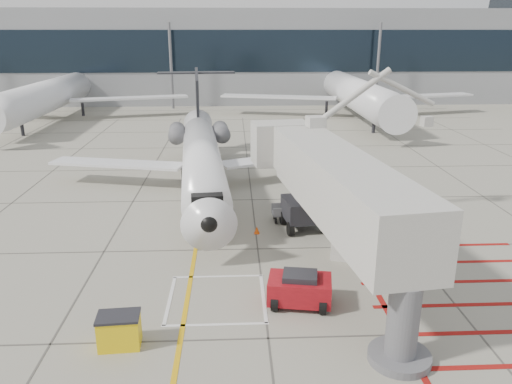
{
  "coord_description": "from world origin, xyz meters",
  "views": [
    {
      "loc": [
        -1.18,
        -19.93,
        10.94
      ],
      "look_at": [
        0.0,
        6.0,
        2.5
      ],
      "focal_mm": 35.0,
      "sensor_mm": 36.0,
      "label": 1
    }
  ],
  "objects_px": {
    "regional_jet": "(202,145)",
    "jet_bridge": "(341,199)",
    "pushback_tug": "(300,288)",
    "spill_bin": "(119,330)"
  },
  "relations": [
    {
      "from": "regional_jet",
      "to": "jet_bridge",
      "type": "bearing_deg",
      "value": -63.51
    },
    {
      "from": "pushback_tug",
      "to": "spill_bin",
      "type": "height_order",
      "value": "pushback_tug"
    },
    {
      "from": "jet_bridge",
      "to": "pushback_tug",
      "type": "distance_m",
      "value": 4.43
    },
    {
      "from": "pushback_tug",
      "to": "spill_bin",
      "type": "bearing_deg",
      "value": -149.55
    },
    {
      "from": "regional_jet",
      "to": "pushback_tug",
      "type": "height_order",
      "value": "regional_jet"
    },
    {
      "from": "jet_bridge",
      "to": "spill_bin",
      "type": "relative_size",
      "value": 12.81
    },
    {
      "from": "jet_bridge",
      "to": "pushback_tug",
      "type": "relative_size",
      "value": 7.25
    },
    {
      "from": "regional_jet",
      "to": "spill_bin",
      "type": "height_order",
      "value": "regional_jet"
    },
    {
      "from": "spill_bin",
      "to": "regional_jet",
      "type": "bearing_deg",
      "value": 78.5
    },
    {
      "from": "pushback_tug",
      "to": "spill_bin",
      "type": "distance_m",
      "value": 7.34
    }
  ]
}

